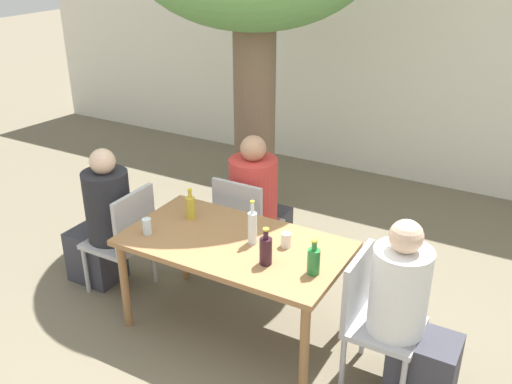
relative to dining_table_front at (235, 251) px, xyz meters
name	(u,v)px	position (x,y,z in m)	size (l,w,h in m)	color
ground_plane	(236,327)	(0.00, 0.00, -0.65)	(30.00, 30.00, 0.00)	#706651
cafe_building_wall	(392,56)	(0.00, 3.35, 0.75)	(10.00, 0.08, 2.80)	white
dining_table_front	(235,251)	(0.00, 0.00, 0.00)	(1.54, 0.84, 0.73)	#996B42
patio_chair_0	(125,236)	(-1.00, 0.00, -0.15)	(0.44, 0.44, 0.89)	#B2B2B7
patio_chair_1	(372,313)	(1.00, 0.00, -0.15)	(0.44, 0.44, 0.89)	#B2B2B7
patio_chair_2	(244,222)	(-0.31, 0.65, -0.15)	(0.44, 0.44, 0.89)	#B2B2B7
person_seated_0	(103,225)	(-1.23, 0.00, -0.12)	(0.58, 0.35, 1.19)	#383842
person_seated_1	(410,320)	(1.23, 0.00, -0.12)	(0.58, 0.35, 1.18)	#383842
person_seated_2	(258,206)	(-0.31, 0.88, -0.11)	(0.40, 0.60, 1.19)	#383842
wine_bottle_0	(266,250)	(0.32, -0.15, 0.18)	(0.08, 0.08, 0.25)	#331923
oil_cruet_1	(191,207)	(-0.46, 0.13, 0.17)	(0.07, 0.07, 0.24)	gold
green_bottle_2	(314,261)	(0.63, -0.10, 0.17)	(0.08, 0.08, 0.24)	#287A38
water_bottle_3	(252,227)	(0.12, 0.04, 0.20)	(0.06, 0.06, 0.32)	silver
drinking_glass_0	(147,226)	(-0.58, -0.21, 0.14)	(0.06, 0.06, 0.12)	silver
drinking_glass_1	(286,240)	(0.34, 0.11, 0.13)	(0.07, 0.07, 0.10)	silver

